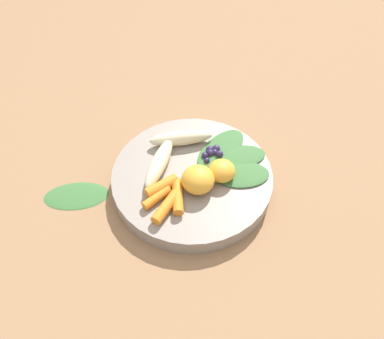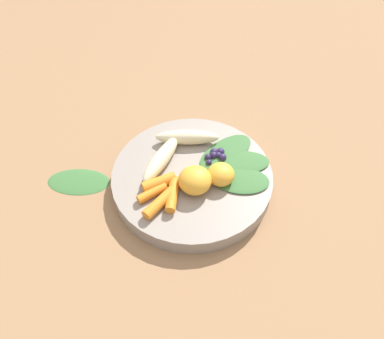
{
  "view_description": "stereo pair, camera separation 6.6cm",
  "coord_description": "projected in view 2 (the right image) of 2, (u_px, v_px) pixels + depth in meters",
  "views": [
    {
      "loc": [
        0.02,
        -0.43,
        0.54
      ],
      "look_at": [
        0.0,
        0.0,
        0.04
      ],
      "focal_mm": 37.25,
      "sensor_mm": 36.0,
      "label": 1
    },
    {
      "loc": [
        0.09,
        -0.42,
        0.54
      ],
      "look_at": [
        0.0,
        0.0,
        0.04
      ],
      "focal_mm": 37.25,
      "sensor_mm": 36.0,
      "label": 2
    }
  ],
  "objects": [
    {
      "name": "carrot_mid_right",
      "position": [
        159.0,
        203.0,
        0.62
      ],
      "size": [
        0.04,
        0.06,
        0.02
      ],
      "primitive_type": "cylinder",
      "rotation": [
        0.0,
        1.57,
        4.23
      ],
      "color": "orange",
      "rests_on": "bowl"
    },
    {
      "name": "carrot_rear",
      "position": [
        173.0,
        194.0,
        0.63
      ],
      "size": [
        0.02,
        0.06,
        0.02
      ],
      "primitive_type": "cylinder",
      "rotation": [
        0.0,
        1.57,
        4.82
      ],
      "color": "orange",
      "rests_on": "bowl"
    },
    {
      "name": "kale_leaf_left",
      "position": [
        241.0,
        181.0,
        0.65
      ],
      "size": [
        0.1,
        0.07,
        0.01
      ],
      "primitive_type": "ellipsoid",
      "rotation": [
        0.0,
        0.0,
        6.39
      ],
      "color": "#3D7038",
      "rests_on": "bowl"
    },
    {
      "name": "banana_peeled_right",
      "position": [
        187.0,
        137.0,
        0.7
      ],
      "size": [
        0.12,
        0.05,
        0.03
      ],
      "primitive_type": "ellipsoid",
      "rotation": [
        0.0,
        0.0,
        3.34
      ],
      "color": "beige",
      "rests_on": "bowl"
    },
    {
      "name": "blueberry_pile",
      "position": [
        216.0,
        156.0,
        0.68
      ],
      "size": [
        0.04,
        0.05,
        0.01
      ],
      "color": "#2D234C",
      "rests_on": "bowl"
    },
    {
      "name": "kale_leaf_rear",
      "position": [
        226.0,
        152.0,
        0.69
      ],
      "size": [
        0.11,
        0.12,
        0.01
      ],
      "primitive_type": "ellipsoid",
      "rotation": [
        0.0,
        0.0,
        7.23
      ],
      "color": "#3D7038",
      "rests_on": "bowl"
    },
    {
      "name": "carrot_mid_left",
      "position": [
        152.0,
        193.0,
        0.63
      ],
      "size": [
        0.05,
        0.05,
        0.01
      ],
      "primitive_type": "cylinder",
      "rotation": [
        0.0,
        1.57,
        3.95
      ],
      "color": "orange",
      "rests_on": "bowl"
    },
    {
      "name": "banana_peeled_left",
      "position": [
        161.0,
        159.0,
        0.67
      ],
      "size": [
        0.05,
        0.12,
        0.03
      ],
      "primitive_type": "ellipsoid",
      "rotation": [
        0.0,
        0.0,
        4.46
      ],
      "color": "beige",
      "rests_on": "bowl"
    },
    {
      "name": "orange_segment_near",
      "position": [
        221.0,
        174.0,
        0.64
      ],
      "size": [
        0.04,
        0.04,
        0.03
      ],
      "primitive_type": "ellipsoid",
      "color": "#F4A833",
      "rests_on": "bowl"
    },
    {
      "name": "kale_leaf_right",
      "position": [
        241.0,
        162.0,
        0.68
      ],
      "size": [
        0.11,
        0.08,
        0.01
      ],
      "primitive_type": "ellipsoid",
      "rotation": [
        0.0,
        0.0,
        6.54
      ],
      "color": "#3D7038",
      "rests_on": "bowl"
    },
    {
      "name": "bowl",
      "position": [
        192.0,
        179.0,
        0.68
      ],
      "size": [
        0.27,
        0.27,
        0.03
      ],
      "primitive_type": "cylinder",
      "color": "gray",
      "rests_on": "ground_plane"
    },
    {
      "name": "orange_segment_far",
      "position": [
        195.0,
        180.0,
        0.63
      ],
      "size": [
        0.05,
        0.05,
        0.04
      ],
      "primitive_type": "ellipsoid",
      "color": "#F4A833",
      "rests_on": "bowl"
    },
    {
      "name": "ground_plane",
      "position": [
        192.0,
        184.0,
        0.69
      ],
      "size": [
        2.4,
        2.4,
        0.0
      ],
      "primitive_type": "plane",
      "color": "#99704C"
    },
    {
      "name": "kale_leaf_stray",
      "position": [
        78.0,
        181.0,
        0.69
      ],
      "size": [
        0.12,
        0.07,
        0.01
      ],
      "primitive_type": "ellipsoid",
      "rotation": [
        0.0,
        0.0,
        3.28
      ],
      "color": "#3D7038",
      "rests_on": "ground_plane"
    },
    {
      "name": "carrot_front",
      "position": [
        159.0,
        183.0,
        0.64
      ],
      "size": [
        0.06,
        0.05,
        0.02
      ],
      "primitive_type": "cylinder",
      "rotation": [
        0.0,
        1.57,
        3.79
      ],
      "color": "orange",
      "rests_on": "bowl"
    }
  ]
}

